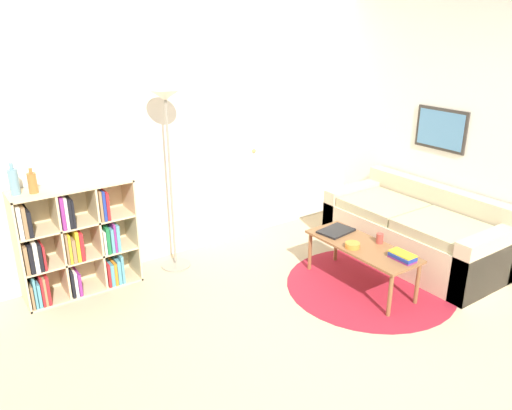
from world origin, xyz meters
TOP-DOWN VIEW (x-y plane):
  - ground_plane at (0.00, 0.00)m, footprint 14.00×14.00m
  - wall_back at (0.02, 2.58)m, footprint 7.21×0.11m
  - wall_right at (2.13, 1.28)m, footprint 0.08×5.56m
  - rug at (0.87, 0.90)m, footprint 1.55×1.55m
  - bookshelf at (-1.37, 2.37)m, footprint 1.01×0.34m
  - floor_lamp at (-0.44, 2.30)m, footprint 0.30×0.30m
  - couch at (1.71, 1.05)m, footprint 0.87×1.79m
  - coffee_table at (0.79, 0.96)m, footprint 0.43×1.09m
  - laptop at (0.80, 1.31)m, footprint 0.36×0.27m
  - bowl at (0.68, 0.97)m, footprint 0.13×0.13m
  - book_stack_on_table at (0.85, 0.56)m, footprint 0.13×0.23m
  - cup at (0.95, 0.90)m, footprint 0.06×0.06m
  - bottle_left at (-1.76, 2.40)m, footprint 0.08×0.08m
  - bottle_middle at (-1.63, 2.35)m, footprint 0.07×0.07m

SIDE VIEW (x-z plane):
  - ground_plane at x=0.00m, z-range 0.00..0.00m
  - rug at x=0.87m, z-range 0.00..0.01m
  - couch at x=1.71m, z-range -0.08..0.64m
  - coffee_table at x=0.79m, z-range 0.16..0.58m
  - laptop at x=0.80m, z-range 0.42..0.44m
  - bowl at x=0.68m, z-range 0.42..0.46m
  - book_stack_on_table at x=0.85m, z-range 0.42..0.48m
  - cup at x=0.95m, z-range 0.42..0.51m
  - bookshelf at x=-1.37m, z-range -0.02..0.98m
  - bottle_middle at x=-1.63m, z-range 0.98..1.20m
  - bottle_left at x=-1.76m, z-range 0.98..1.24m
  - wall_back at x=0.02m, z-range -0.01..2.59m
  - wall_right at x=2.13m, z-range 0.00..2.60m
  - floor_lamp at x=-0.44m, z-range 0.56..2.32m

